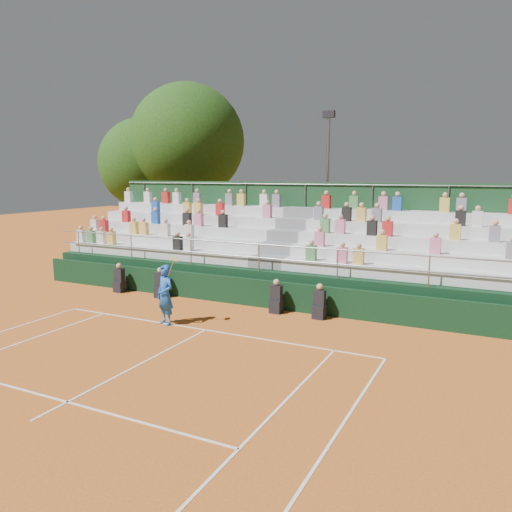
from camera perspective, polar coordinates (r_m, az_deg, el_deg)
The scene contains 8 objects.
ground at distance 15.62m, azimuth -5.77°, elevation -8.42°, with size 90.00×90.00×0.00m, color #C56220.
courtside_wall at distance 18.17m, azimuth -0.42°, elevation -4.19°, with size 20.00×0.15×1.00m, color black.
line_officials at distance 18.47m, azimuth -5.03°, elevation -4.07°, with size 8.95×0.40×1.19m.
grandstand at distance 20.94m, azimuth 3.55°, elevation -0.78°, with size 20.00×5.20×4.40m.
tennis_player at distance 16.12m, azimuth -10.33°, elevation -4.39°, with size 0.94×0.68×2.22m.
tree_west at distance 33.34m, azimuth -12.65°, elevation 10.30°, with size 5.75×5.75×8.32m.
tree_east at distance 31.82m, azimuth -7.87°, elevation 12.82°, with size 7.05×7.05×10.26m.
floodlight_mast at distance 26.11m, azimuth 8.17°, elevation 8.96°, with size 0.60×0.25×7.89m.
Camera 1 is at (7.95, -12.57, 4.76)m, focal length 35.00 mm.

